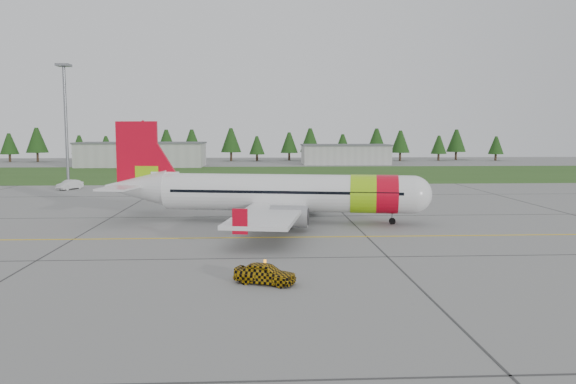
{
  "coord_description": "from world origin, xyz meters",
  "views": [
    {
      "loc": [
        0.72,
        -39.54,
        9.02
      ],
      "look_at": [
        3.43,
        13.28,
        3.36
      ],
      "focal_mm": 35.0,
      "sensor_mm": 36.0,
      "label": 1
    }
  ],
  "objects": [
    {
      "name": "treeline",
      "position": [
        0.0,
        138.0,
        5.0
      ],
      "size": [
        160.0,
        8.0,
        10.0
      ],
      "primitive_type": null,
      "color": "#1C3F14",
      "rests_on": "ground"
    },
    {
      "name": "aircraft",
      "position": [
        2.63,
        16.43,
        2.92
      ],
      "size": [
        33.19,
        31.0,
        10.12
      ],
      "rotation": [
        0.0,
        0.0,
        -0.18
      ],
      "color": "silver",
      "rests_on": "ground"
    },
    {
      "name": "hangar_east",
      "position": [
        25.0,
        118.0,
        2.6
      ],
      "size": [
        24.0,
        12.0,
        5.2
      ],
      "primitive_type": "cube",
      "color": "#A8A8A3",
      "rests_on": "ground"
    },
    {
      "name": "ground",
      "position": [
        0.0,
        0.0,
        0.0
      ],
      "size": [
        320.0,
        320.0,
        0.0
      ],
      "primitive_type": "plane",
      "color": "gray",
      "rests_on": "ground"
    },
    {
      "name": "follow_me_car",
      "position": [
        1.03,
        -6.76,
        1.87
      ],
      "size": [
        1.75,
        1.88,
        3.75
      ],
      "primitive_type": "imported",
      "rotation": [
        0.0,
        0.0,
        1.18
      ],
      "color": "#D19B0B",
      "rests_on": "ground"
    },
    {
      "name": "service_van",
      "position": [
        -29.23,
        50.22,
        2.29
      ],
      "size": [
        2.08,
        2.03,
        4.57
      ],
      "primitive_type": "imported",
      "rotation": [
        0.0,
        0.0,
        -0.43
      ],
      "color": "silver",
      "rests_on": "ground"
    },
    {
      "name": "taxi_guideline",
      "position": [
        0.0,
        8.0,
        0.01
      ],
      "size": [
        120.0,
        0.25,
        0.02
      ],
      "primitive_type": "cube",
      "color": "gold",
      "rests_on": "ground"
    },
    {
      "name": "grass_strip",
      "position": [
        0.0,
        82.0,
        0.01
      ],
      "size": [
        320.0,
        50.0,
        0.03
      ],
      "primitive_type": "cube",
      "color": "#30561E",
      "rests_on": "ground"
    },
    {
      "name": "hangar_west",
      "position": [
        -30.0,
        110.0,
        3.0
      ],
      "size": [
        32.0,
        14.0,
        6.0
      ],
      "primitive_type": "cube",
      "color": "#A8A8A3",
      "rests_on": "ground"
    },
    {
      "name": "floodlight_mast",
      "position": [
        -32.0,
        58.0,
        10.0
      ],
      "size": [
        0.5,
        0.5,
        20.0
      ],
      "primitive_type": "cylinder",
      "color": "slate",
      "rests_on": "ground"
    }
  ]
}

